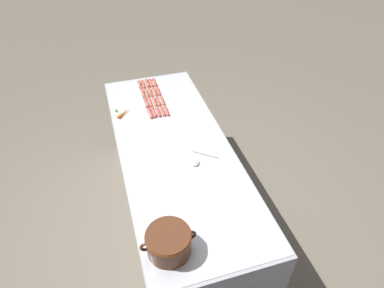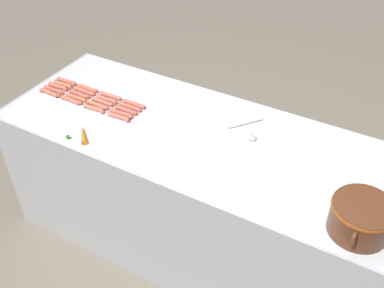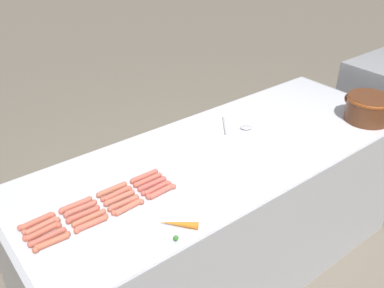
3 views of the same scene
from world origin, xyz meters
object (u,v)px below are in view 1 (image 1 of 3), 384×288
object	(u,v)px
hot_dog_7	(162,111)
hot_dog_15	(154,112)
hot_dog_2	(162,100)
hot_dog_9	(150,92)
hot_dog_0	(154,82)
hot_dog_13	(147,93)
hot_dog_5	(155,92)
hot_dog_1	(158,91)
hot_dog_11	(158,112)
hot_dog_14	(150,102)
hot_dog_4	(151,83)
serving_spoon	(199,160)
hot_dog_6	(158,101)
hot_dog_8	(147,83)
hot_dog_10	(154,102)
hot_dog_16	(140,85)
hot_dog_12	(143,84)
carrot	(123,113)
bean_pot	(169,241)
hot_dog_17	(143,93)
hot_dog_19	(150,113)
hot_dog_3	(166,111)

from	to	relation	value
hot_dog_7	hot_dog_15	xyz separation A→B (m)	(0.08, -0.00, 0.00)
hot_dog_2	hot_dog_9	bearing A→B (deg)	-66.55
hot_dog_0	hot_dog_13	xyz separation A→B (m)	(0.12, 0.19, 0.00)
hot_dog_2	hot_dog_5	size ratio (longest dim) A/B	1.00
hot_dog_1	hot_dog_11	xyz separation A→B (m)	(0.08, 0.36, 0.00)
hot_dog_14	hot_dog_5	bearing A→B (deg)	-115.94
hot_dog_4	serving_spoon	size ratio (longest dim) A/B	0.69
serving_spoon	hot_dog_7	bearing A→B (deg)	-80.21
hot_dog_6	hot_dog_13	size ratio (longest dim) A/B	1.00
hot_dog_4	hot_dog_8	size ratio (longest dim) A/B	1.00
hot_dog_4	hot_dog_7	size ratio (longest dim) A/B	1.00
hot_dog_0	hot_dog_9	distance (m)	0.19
hot_dog_15	serving_spoon	xyz separation A→B (m)	(-0.21, 0.74, -0.01)
hot_dog_6	hot_dog_14	size ratio (longest dim) A/B	1.00
hot_dog_0	hot_dog_15	world-z (taller)	same
hot_dog_1	hot_dog_13	size ratio (longest dim) A/B	1.00
hot_dog_10	hot_dog_16	distance (m)	0.37
hot_dog_9	hot_dog_15	size ratio (longest dim) A/B	1.00
hot_dog_12	carrot	world-z (taller)	carrot
hot_dog_1	bean_pot	world-z (taller)	bean_pot
hot_dog_15	hot_dog_17	distance (m)	0.36
hot_dog_12	hot_dog_15	bearing A→B (deg)	90.00
serving_spoon	carrot	size ratio (longest dim) A/B	1.63
hot_dog_8	hot_dog_7	bearing A→B (deg)	93.83
bean_pot	serving_spoon	distance (m)	0.82
hot_dog_0	hot_dog_16	size ratio (longest dim) A/B	1.00
hot_dog_0	hot_dog_10	size ratio (longest dim) A/B	1.00
hot_dog_10	hot_dog_12	xyz separation A→B (m)	(0.04, -0.36, 0.00)
hot_dog_4	hot_dog_8	distance (m)	0.04
hot_dog_2	hot_dog_19	size ratio (longest dim) A/B	1.00
hot_dog_0	hot_dog_10	world-z (taller)	same
hot_dog_0	hot_dog_17	size ratio (longest dim) A/B	1.00
hot_dog_2	hot_dog_15	size ratio (longest dim) A/B	1.00
hot_dog_7	hot_dog_9	distance (m)	0.37
hot_dog_10	hot_dog_14	size ratio (longest dim) A/B	1.00
hot_dog_6	carrot	size ratio (longest dim) A/B	1.13
hot_dog_3	serving_spoon	world-z (taller)	hot_dog_3
hot_dog_3	hot_dog_5	bearing A→B (deg)	-84.41
hot_dog_9	bean_pot	distance (m)	1.82
hot_dog_1	hot_dog_19	bearing A→B (deg)	66.62
hot_dog_5	carrot	world-z (taller)	carrot
carrot	hot_dog_4	bearing A→B (deg)	-127.62
hot_dog_2	hot_dog_8	size ratio (longest dim) A/B	1.00
hot_dog_19	carrot	xyz separation A→B (m)	(0.24, -0.08, 0.00)
hot_dog_3	hot_dog_15	distance (m)	0.12
hot_dog_11	bean_pot	size ratio (longest dim) A/B	0.47
serving_spoon	hot_dog_3	bearing A→B (deg)	-83.09
hot_dog_3	hot_dog_12	size ratio (longest dim) A/B	1.00
hot_dog_16	hot_dog_13	bearing A→B (deg)	101.77
hot_dog_10	hot_dog_13	xyz separation A→B (m)	(0.04, -0.17, 0.00)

